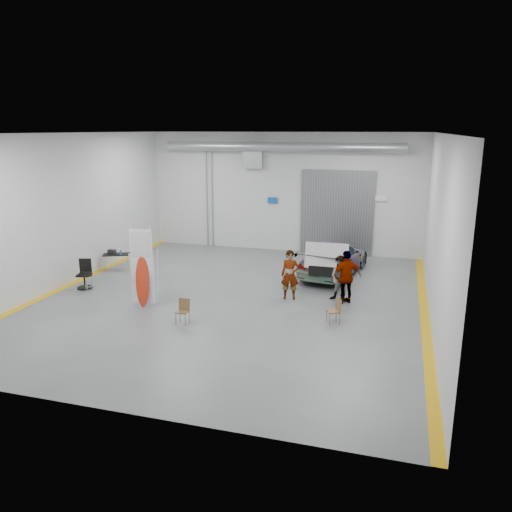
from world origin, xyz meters
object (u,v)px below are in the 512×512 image
(folding_chair_far, at_px, (333,316))
(shop_stool, at_px, (89,283))
(folding_chair_near, at_px, (183,316))
(surfboard_display, at_px, (141,274))
(person_b, at_px, (341,279))
(person_a, at_px, (290,275))
(office_chair, at_px, (85,276))
(sedan_car, at_px, (333,258))
(work_table, at_px, (115,254))
(person_c, at_px, (347,277))

(folding_chair_far, relative_size, shop_stool, 1.26)
(folding_chair_near, height_order, folding_chair_far, folding_chair_far)
(surfboard_display, relative_size, shop_stool, 4.52)
(person_b, bearing_deg, person_a, -156.90)
(person_a, relative_size, folding_chair_near, 2.31)
(folding_chair_near, height_order, office_chair, office_chair)
(folding_chair_near, distance_m, folding_chair_far, 4.88)
(sedan_car, distance_m, surfboard_display, 8.45)
(folding_chair_far, bearing_deg, folding_chair_near, -99.98)
(shop_stool, height_order, work_table, work_table)
(sedan_car, relative_size, shop_stool, 7.55)
(office_chair, bearing_deg, work_table, 80.60)
(person_b, height_order, shop_stool, person_b)
(person_a, bearing_deg, sedan_car, 64.64)
(person_a, distance_m, office_chair, 8.14)
(surfboard_display, distance_m, shop_stool, 3.13)
(folding_chair_far, bearing_deg, person_a, -163.05)
(sedan_car, distance_m, work_table, 9.68)
(sedan_car, relative_size, person_a, 2.66)
(sedan_car, bearing_deg, surfboard_display, 55.04)
(office_chair, bearing_deg, shop_stool, -55.28)
(sedan_car, xyz_separation_m, folding_chair_near, (-3.90, -7.10, -0.46))
(person_a, distance_m, folding_chair_near, 4.44)
(work_table, bearing_deg, surfboard_display, -48.23)
(sedan_car, height_order, office_chair, sedan_car)
(shop_stool, bearing_deg, person_b, 9.25)
(sedan_car, relative_size, person_c, 2.53)
(folding_chair_far, bearing_deg, shop_stool, -120.68)
(person_b, xyz_separation_m, surfboard_display, (-6.70, -2.51, 0.34))
(person_c, relative_size, shop_stool, 2.98)
(person_c, distance_m, shop_stool, 9.89)
(shop_stool, bearing_deg, sedan_car, 29.61)
(sedan_car, distance_m, person_a, 3.89)
(surfboard_display, bearing_deg, folding_chair_near, -37.91)
(folding_chair_near, bearing_deg, person_b, 37.50)
(sedan_car, xyz_separation_m, folding_chair_far, (0.78, -5.71, -0.46))
(person_a, height_order, folding_chair_near, person_a)
(person_a, relative_size, office_chair, 1.63)
(surfboard_display, distance_m, folding_chair_near, 2.54)
(shop_stool, bearing_deg, folding_chair_near, -22.99)
(person_b, relative_size, folding_chair_far, 2.08)
(sedan_car, xyz_separation_m, surfboard_display, (-5.96, -5.96, 0.48))
(folding_chair_near, relative_size, folding_chair_far, 0.98)
(folding_chair_near, xyz_separation_m, office_chair, (-5.26, 2.37, 0.25))
(folding_chair_near, distance_m, office_chair, 5.78)
(folding_chair_near, distance_m, work_table, 7.53)
(folding_chair_near, distance_m, shop_stool, 5.34)
(surfboard_display, height_order, work_table, surfboard_display)
(surfboard_display, bearing_deg, office_chair, 149.86)
(folding_chair_near, bearing_deg, sedan_car, 60.59)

